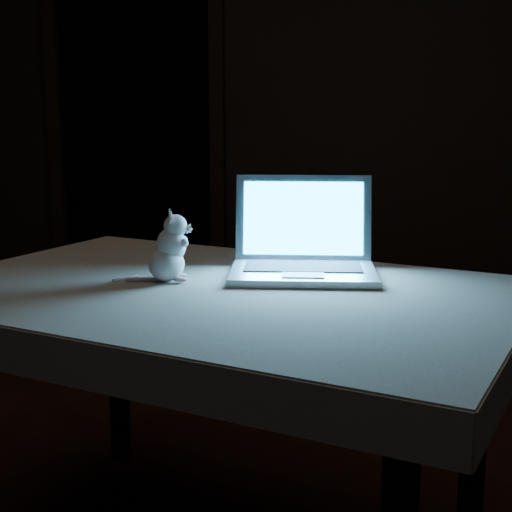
# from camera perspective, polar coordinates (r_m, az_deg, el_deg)

# --- Properties ---
(back_wall) EXTENTS (4.50, 0.04, 2.60)m
(back_wall) POSITION_cam_1_polar(r_m,az_deg,el_deg) (4.16, 5.49, 13.64)
(back_wall) COLOR black
(back_wall) RESTS_ON ground
(doorway) EXTENTS (1.06, 0.36, 2.13)m
(doorway) POSITION_cam_1_polar(r_m,az_deg,el_deg) (4.39, -9.25, 10.34)
(doorway) COLOR black
(doorway) RESTS_ON back_wall
(table) EXTENTS (1.48, 1.17, 0.69)m
(table) POSITION_cam_1_polar(r_m,az_deg,el_deg) (1.86, -3.05, -13.07)
(table) COLOR black
(table) RESTS_ON floor
(tablecloth) EXTENTS (1.43, 0.99, 0.09)m
(tablecloth) POSITION_cam_1_polar(r_m,az_deg,el_deg) (1.80, -3.35, -3.49)
(tablecloth) COLOR #C1B09C
(tablecloth) RESTS_ON table
(laptop) EXTENTS (0.40, 0.36, 0.25)m
(laptop) POSITION_cam_1_polar(r_m,az_deg,el_deg) (1.83, 3.68, 2.13)
(laptop) COLOR #B4B5B9
(laptop) RESTS_ON tablecloth
(plush_mouse) EXTENTS (0.15, 0.15, 0.17)m
(plush_mouse) POSITION_cam_1_polar(r_m,az_deg,el_deg) (1.80, -6.92, 0.76)
(plush_mouse) COLOR silver
(plush_mouse) RESTS_ON tablecloth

